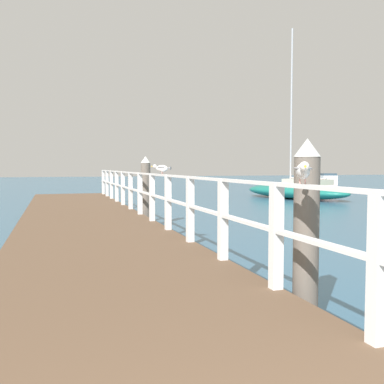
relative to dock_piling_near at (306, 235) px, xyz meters
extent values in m
cube|color=brown|center=(-1.88, 6.91, -0.82)|extent=(3.16, 21.62, 0.52)
cube|color=white|center=(-0.38, -1.56, 0.02)|extent=(0.12, 0.12, 1.15)
cube|color=white|center=(-0.38, -0.02, 0.02)|extent=(0.12, 0.12, 1.15)
cube|color=white|center=(-0.38, 1.52, 0.02)|extent=(0.12, 0.12, 1.15)
cube|color=white|center=(-0.38, 3.06, 0.02)|extent=(0.12, 0.12, 1.15)
cube|color=white|center=(-0.38, 4.60, 0.02)|extent=(0.12, 0.12, 1.15)
cube|color=white|center=(-0.38, 6.14, 0.02)|extent=(0.12, 0.12, 1.15)
cube|color=white|center=(-0.38, 7.68, 0.02)|extent=(0.12, 0.12, 1.15)
cube|color=white|center=(-0.38, 9.22, 0.02)|extent=(0.12, 0.12, 1.15)
cube|color=white|center=(-0.38, 10.76, 0.02)|extent=(0.12, 0.12, 1.15)
cube|color=white|center=(-0.38, 12.30, 0.02)|extent=(0.12, 0.12, 1.15)
cube|color=white|center=(-0.38, 13.84, 0.02)|extent=(0.12, 0.12, 1.15)
cube|color=white|center=(-0.38, 15.38, 0.02)|extent=(0.12, 0.12, 1.15)
cube|color=white|center=(-0.38, 16.92, 0.02)|extent=(0.12, 0.12, 1.15)
cube|color=white|center=(-0.38, 6.91, 0.57)|extent=(0.10, 20.02, 0.04)
cube|color=white|center=(-0.38, 6.91, 0.07)|extent=(0.10, 20.02, 0.04)
cylinder|color=#6B6056|center=(0.00, 0.00, -0.11)|extent=(0.28, 0.28, 1.94)
cone|color=white|center=(0.00, 0.00, 0.96)|extent=(0.29, 0.29, 0.20)
cylinder|color=#6B6056|center=(0.00, 8.73, -0.11)|extent=(0.28, 0.28, 1.94)
cone|color=white|center=(0.00, 8.73, 0.96)|extent=(0.29, 0.29, 0.20)
ellipsoid|color=white|center=(-0.38, -0.52, 0.71)|extent=(0.24, 0.31, 0.15)
sphere|color=white|center=(-0.46, -0.68, 0.76)|extent=(0.09, 0.09, 0.09)
cone|color=gold|center=(-0.49, -0.74, 0.76)|extent=(0.04, 0.06, 0.02)
cone|color=#939399|center=(-0.30, -0.37, 0.72)|extent=(0.10, 0.10, 0.07)
ellipsoid|color=#939399|center=(-0.38, -0.52, 0.74)|extent=(0.26, 0.28, 0.04)
cylinder|color=tan|center=(-0.35, -0.53, 0.61)|extent=(0.01, 0.01, 0.05)
cylinder|color=tan|center=(-0.40, -0.50, 0.61)|extent=(0.01, 0.01, 0.05)
ellipsoid|color=white|center=(-0.38, 5.11, 0.71)|extent=(0.30, 0.28, 0.15)
sphere|color=white|center=(-0.51, 5.22, 0.76)|extent=(0.09, 0.09, 0.09)
cone|color=gold|center=(-0.56, 5.26, 0.76)|extent=(0.05, 0.05, 0.02)
cone|color=#939399|center=(-0.25, 5.00, 0.72)|extent=(0.11, 0.11, 0.07)
ellipsoid|color=#939399|center=(-0.38, 5.11, 0.74)|extent=(0.28, 0.28, 0.04)
cylinder|color=tan|center=(-0.39, 5.08, 0.61)|extent=(0.01, 0.01, 0.05)
cylinder|color=tan|center=(-0.36, 5.12, 0.61)|extent=(0.01, 0.01, 0.05)
ellipsoid|color=#197266|center=(10.47, 17.68, -0.66)|extent=(4.60, 7.37, 0.84)
cylinder|color=#B2B2B7|center=(10.36, 18.01, 4.14)|extent=(0.10, 0.10, 8.77)
cylinder|color=#B2B2B7|center=(10.76, 16.86, 0.11)|extent=(0.89, 2.32, 0.08)
cube|color=beige|center=(10.75, 16.89, -0.09)|extent=(2.11, 2.81, 0.30)
ellipsoid|color=red|center=(16.69, 23.94, -0.85)|extent=(2.95, 5.19, 0.45)
cube|color=white|center=(16.54, 23.47, -0.26)|extent=(1.55, 2.19, 0.73)
cube|color=#334756|center=(16.54, 23.47, 0.18)|extent=(1.43, 1.98, 0.16)
camera|label=1|loc=(-2.64, -4.16, 0.76)|focal=40.85mm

